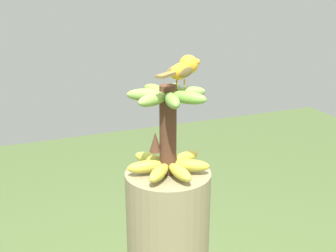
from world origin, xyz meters
name	(u,v)px	position (x,y,z in m)	size (l,w,h in m)	color
banana_bunch	(168,131)	(0.00, 0.00, 1.41)	(0.25, 0.25, 0.27)	#4C2D1E
perched_bird	(184,68)	(0.00, -0.05, 1.59)	(0.14, 0.18, 0.08)	#C68933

